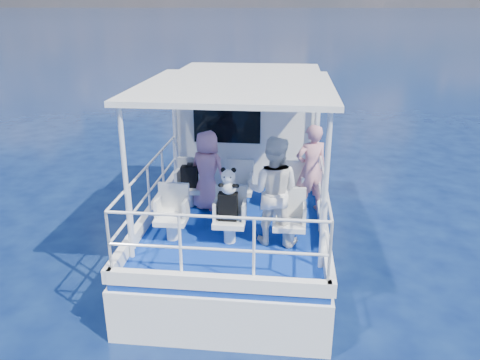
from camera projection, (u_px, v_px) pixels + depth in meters
name	position (u px, v px, depth m)	size (l,w,h in m)	color
ground	(238.00, 257.00, 8.56)	(2000.00, 2000.00, 0.00)	#08143B
hull	(243.00, 232.00, 9.49)	(3.00, 7.00, 1.60)	white
deck	(243.00, 194.00, 9.19)	(2.90, 6.90, 0.10)	navy
cabin	(250.00, 121.00, 10.00)	(2.85, 2.00, 2.20)	white
canopy	(236.00, 86.00, 7.27)	(3.00, 3.20, 0.08)	white
canopy_posts	(236.00, 157.00, 7.63)	(2.77, 2.97, 2.20)	white
railings	(234.00, 199.00, 7.53)	(2.84, 3.59, 1.00)	white
seat_port_fwd	(189.00, 196.00, 8.45)	(0.48, 0.46, 0.38)	silver
seat_center_fwd	(239.00, 198.00, 8.36)	(0.48, 0.46, 0.38)	silver
seat_stbd_fwd	(289.00, 200.00, 8.27)	(0.48, 0.46, 0.38)	silver
seat_port_aft	(172.00, 228.00, 7.24)	(0.48, 0.46, 0.38)	silver
seat_center_aft	(230.00, 231.00, 7.15)	(0.48, 0.46, 0.38)	silver
seat_stbd_aft	(289.00, 233.00, 7.06)	(0.48, 0.46, 0.38)	silver
passenger_port_fwd	(207.00, 171.00, 8.16)	(0.53, 0.38, 1.43)	pink
passenger_stbd_fwd	(311.00, 169.00, 8.06)	(0.57, 0.37, 1.56)	pink
passenger_stbd_aft	(273.00, 191.00, 6.95)	(0.81, 0.63, 1.67)	white
backpack_port	(190.00, 176.00, 8.30)	(0.29, 0.17, 0.39)	black
backpack_center	(228.00, 207.00, 7.01)	(0.28, 0.16, 0.43)	black
compact_camera	(190.00, 165.00, 8.23)	(0.10, 0.06, 0.06)	black
panda	(228.00, 181.00, 6.85)	(0.26, 0.22, 0.40)	white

